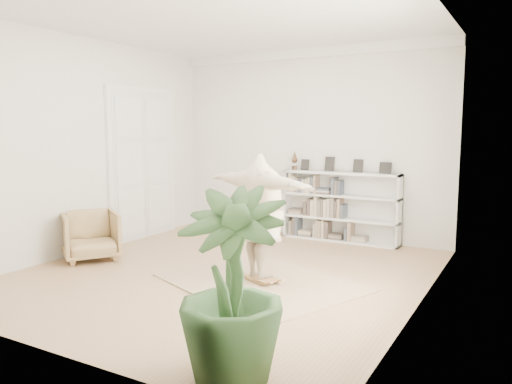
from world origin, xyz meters
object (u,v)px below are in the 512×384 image
at_px(armchair, 90,235).
at_px(houseplant, 231,284).
at_px(bookshelf, 340,207).
at_px(person, 262,214).
at_px(rocker_board, 262,278).

bearing_deg(armchair, houseplant, -83.88).
height_order(bookshelf, person, person).
distance_m(bookshelf, rocker_board, 3.03).
xyz_separation_m(armchair, person, (3.00, 0.25, 0.57)).
xyz_separation_m(bookshelf, armchair, (-3.04, -3.22, -0.25)).
distance_m(bookshelf, armchair, 4.44).
bearing_deg(bookshelf, armchair, -133.35).
xyz_separation_m(armchair, houseplant, (4.03, -2.14, 0.41)).
relative_size(rocker_board, houseplant, 0.33).
relative_size(armchair, houseplant, 0.53).
relative_size(bookshelf, rocker_board, 4.16).
bearing_deg(houseplant, armchair, 151.99).
relative_size(bookshelf, armchair, 2.57).
height_order(armchair, rocker_board, armchair).
bearing_deg(person, armchair, 26.76).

